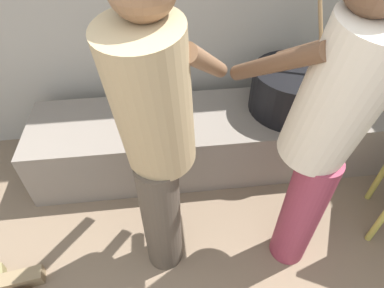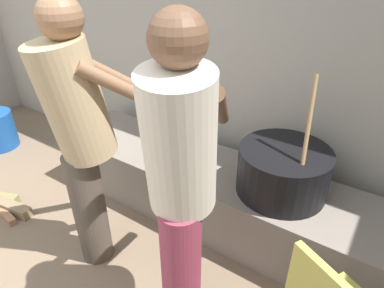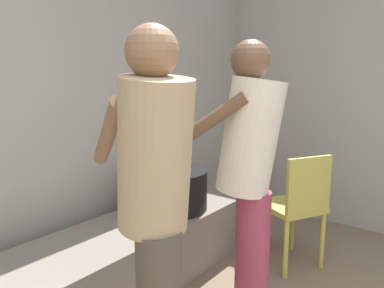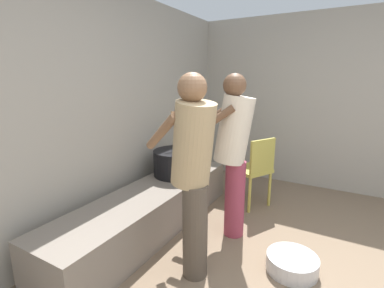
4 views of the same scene
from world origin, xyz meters
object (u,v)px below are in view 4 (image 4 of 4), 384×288
Objects in this scene: cooking_pot_main at (177,162)px; cook_in_cream_shirt at (233,147)px; chair_olive at (255,168)px; metal_mixing_bowl at (292,263)px; cook_in_tan_shirt at (193,166)px.

cook_in_cream_shirt is at bearing -105.24° from cooking_pot_main.
cook_in_cream_shirt is at bearing 179.56° from chair_olive.
cook_in_tan_shirt is at bearing 120.21° from metal_mixing_bowl.
chair_olive is at bearing -55.87° from cooking_pot_main.
metal_mixing_bowl is (-1.03, -0.66, -0.43)m from chair_olive.
cooking_pot_main is 1.79× the size of metal_mixing_bowl.
cook_in_cream_shirt is 3.86× the size of metal_mixing_bowl.
cook_in_tan_shirt is (-0.70, 0.05, -0.00)m from cook_in_cream_shirt.
cook_in_tan_shirt reaches higher than cooking_pot_main.
chair_olive is at bearing 32.59° from metal_mixing_bowl.
cook_in_cream_shirt reaches higher than metal_mixing_bowl.
cook_in_tan_shirt is 3.85× the size of metal_mixing_bowl.
cooking_pot_main is at bearing 74.76° from cook_in_cream_shirt.
cook_in_tan_shirt is at bearing 175.61° from cook_in_cream_shirt.
cooking_pot_main is 0.47× the size of cook_in_tan_shirt.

